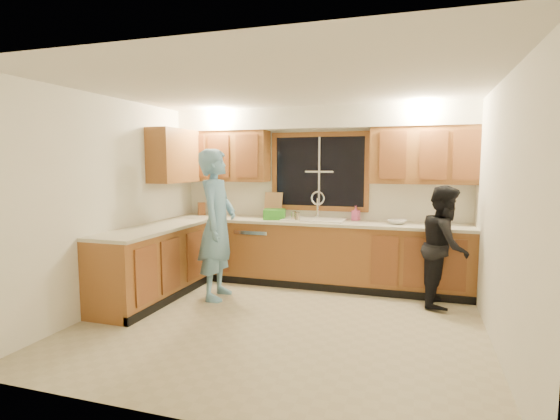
# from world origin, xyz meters

# --- Properties ---
(floor) EXTENTS (4.20, 4.20, 0.00)m
(floor) POSITION_xyz_m (0.00, 0.00, 0.00)
(floor) COLOR #BAB08F
(floor) RESTS_ON ground
(ceiling) EXTENTS (4.20, 4.20, 0.00)m
(ceiling) POSITION_xyz_m (0.00, 0.00, 2.50)
(ceiling) COLOR silver
(wall_back) EXTENTS (4.20, 0.00, 4.20)m
(wall_back) POSITION_xyz_m (0.00, 1.90, 1.25)
(wall_back) COLOR white
(wall_back) RESTS_ON ground
(wall_left) EXTENTS (0.00, 3.80, 3.80)m
(wall_left) POSITION_xyz_m (-2.10, 0.00, 1.25)
(wall_left) COLOR white
(wall_left) RESTS_ON ground
(wall_right) EXTENTS (0.00, 3.80, 3.80)m
(wall_right) POSITION_xyz_m (2.10, 0.00, 1.25)
(wall_right) COLOR white
(wall_right) RESTS_ON ground
(base_cabinets_back) EXTENTS (4.20, 0.60, 0.88)m
(base_cabinets_back) POSITION_xyz_m (0.00, 1.60, 0.44)
(base_cabinets_back) COLOR #975D2C
(base_cabinets_back) RESTS_ON ground
(base_cabinets_left) EXTENTS (0.60, 1.90, 0.88)m
(base_cabinets_left) POSITION_xyz_m (-1.80, 0.35, 0.44)
(base_cabinets_left) COLOR #975D2C
(base_cabinets_left) RESTS_ON ground
(countertop_back) EXTENTS (4.20, 0.63, 0.04)m
(countertop_back) POSITION_xyz_m (0.00, 1.58, 0.90)
(countertop_back) COLOR beige
(countertop_back) RESTS_ON base_cabinets_back
(countertop_left) EXTENTS (0.63, 1.90, 0.04)m
(countertop_left) POSITION_xyz_m (-1.79, 0.35, 0.90)
(countertop_left) COLOR beige
(countertop_left) RESTS_ON base_cabinets_left
(upper_cabinets_left) EXTENTS (1.35, 0.33, 0.75)m
(upper_cabinets_left) POSITION_xyz_m (-1.43, 1.73, 1.83)
(upper_cabinets_left) COLOR #975D2C
(upper_cabinets_left) RESTS_ON wall_back
(upper_cabinets_right) EXTENTS (1.35, 0.33, 0.75)m
(upper_cabinets_right) POSITION_xyz_m (1.43, 1.73, 1.83)
(upper_cabinets_right) COLOR #975D2C
(upper_cabinets_right) RESTS_ON wall_back
(upper_cabinets_return) EXTENTS (0.33, 0.90, 0.75)m
(upper_cabinets_return) POSITION_xyz_m (-1.94, 1.12, 1.83)
(upper_cabinets_return) COLOR #975D2C
(upper_cabinets_return) RESTS_ON wall_left
(soffit) EXTENTS (4.20, 0.35, 0.30)m
(soffit) POSITION_xyz_m (0.00, 1.72, 2.35)
(soffit) COLOR white
(soffit) RESTS_ON wall_back
(window_frame) EXTENTS (1.44, 0.03, 1.14)m
(window_frame) POSITION_xyz_m (0.00, 1.89, 1.60)
(window_frame) COLOR black
(window_frame) RESTS_ON wall_back
(sink) EXTENTS (0.86, 0.52, 0.57)m
(sink) POSITION_xyz_m (0.00, 1.60, 0.86)
(sink) COLOR white
(sink) RESTS_ON countertop_back
(dishwasher) EXTENTS (0.60, 0.56, 0.82)m
(dishwasher) POSITION_xyz_m (-0.85, 1.59, 0.41)
(dishwasher) COLOR silver
(dishwasher) RESTS_ON floor
(stove) EXTENTS (0.58, 0.75, 0.90)m
(stove) POSITION_xyz_m (-1.80, -0.22, 0.45)
(stove) COLOR silver
(stove) RESTS_ON floor
(man) EXTENTS (0.53, 0.74, 1.90)m
(man) POSITION_xyz_m (-1.04, 0.64, 0.95)
(man) COLOR #69A2C7
(man) RESTS_ON floor
(woman) EXTENTS (0.63, 0.77, 1.46)m
(woman) POSITION_xyz_m (1.71, 1.19, 0.73)
(woman) COLOR black
(woman) RESTS_ON floor
(knife_block) EXTENTS (0.14, 0.14, 0.20)m
(knife_block) POSITION_xyz_m (-1.82, 1.71, 1.02)
(knife_block) COLOR brown
(knife_block) RESTS_ON countertop_back
(cutting_board) EXTENTS (0.28, 0.11, 0.37)m
(cutting_board) POSITION_xyz_m (-0.68, 1.82, 1.11)
(cutting_board) COLOR tan
(cutting_board) RESTS_ON countertop_back
(dish_crate) EXTENTS (0.36, 0.35, 0.14)m
(dish_crate) POSITION_xyz_m (-0.58, 1.58, 0.99)
(dish_crate) COLOR green
(dish_crate) RESTS_ON countertop_back
(soap_bottle) EXTENTS (0.12, 0.12, 0.21)m
(soap_bottle) POSITION_xyz_m (0.55, 1.79, 1.02)
(soap_bottle) COLOR #D95290
(soap_bottle) RESTS_ON countertop_back
(bowl) EXTENTS (0.30, 0.30, 0.06)m
(bowl) POSITION_xyz_m (1.12, 1.57, 0.95)
(bowl) COLOR silver
(bowl) RESTS_ON countertop_back
(can_left) EXTENTS (0.09, 0.09, 0.13)m
(can_left) POSITION_xyz_m (-0.19, 1.38, 0.99)
(can_left) COLOR beige
(can_left) RESTS_ON countertop_back
(can_right) EXTENTS (0.09, 0.09, 0.13)m
(can_right) POSITION_xyz_m (-0.27, 1.50, 0.98)
(can_right) COLOR beige
(can_right) RESTS_ON countertop_back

